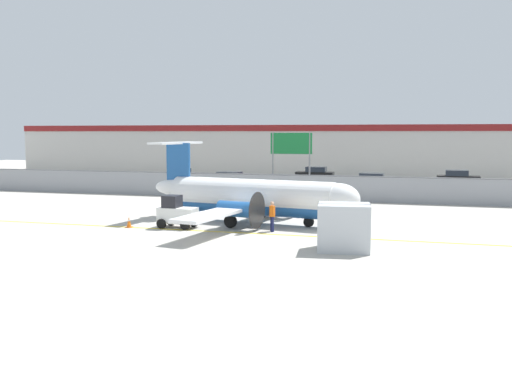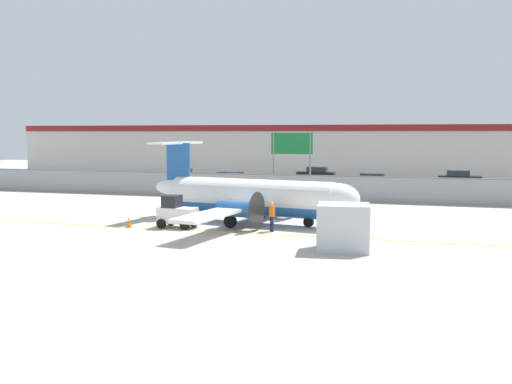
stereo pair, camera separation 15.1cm
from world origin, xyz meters
name	(u,v)px [view 1 (the left image)]	position (x,y,z in m)	size (l,w,h in m)	color
ground_plane	(230,232)	(0.00, 2.00, 0.00)	(140.00, 140.00, 0.01)	#ADA89E
perimeter_fence	(290,186)	(0.00, 18.00, 1.12)	(98.00, 0.10, 2.10)	gray
parking_lot_strip	(314,186)	(0.00, 29.50, 0.06)	(98.00, 17.00, 0.12)	#38383A
background_building	(338,150)	(0.00, 47.99, 3.26)	(91.00, 8.10, 6.50)	beige
commuter_airplane	(255,197)	(0.49, 5.53, 1.60)	(13.85, 16.04, 4.92)	white
baggage_tug	(177,213)	(-3.45, 2.68, 0.86)	(2.39, 1.49, 1.88)	silver
ground_crew_worker	(272,215)	(2.22, 2.88, 0.95)	(0.46, 0.52, 1.70)	#191E4C
cargo_container	(344,227)	(6.70, -1.19, 1.10)	(2.62, 2.27, 2.20)	#B7BCC1
traffic_cone_near_left	(129,222)	(-6.17, 1.96, 0.31)	(0.36, 0.36, 0.64)	orange
traffic_cone_near_right	(353,219)	(6.30, 6.70, 0.31)	(0.36, 0.36, 0.64)	orange
traffic_cone_far_left	(257,222)	(1.03, 3.92, 0.31)	(0.36, 0.36, 0.64)	orange
parked_car_0	(178,176)	(-14.71, 29.00, 0.89)	(4.28, 2.16, 1.58)	#B28C19
parked_car_1	(228,180)	(-7.81, 25.31, 0.89)	(4.33, 2.29, 1.58)	red
parked_car_2	(315,174)	(-0.96, 35.54, 0.89)	(4.20, 2.00, 1.58)	black
parked_car_3	(370,181)	(5.78, 27.16, 0.89)	(4.27, 2.14, 1.58)	gray
parked_car_4	(458,178)	(14.09, 33.76, 0.89)	(4.23, 2.07, 1.58)	black
highway_sign	(291,149)	(-0.39, 19.98, 4.14)	(3.60, 0.14, 5.50)	slate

